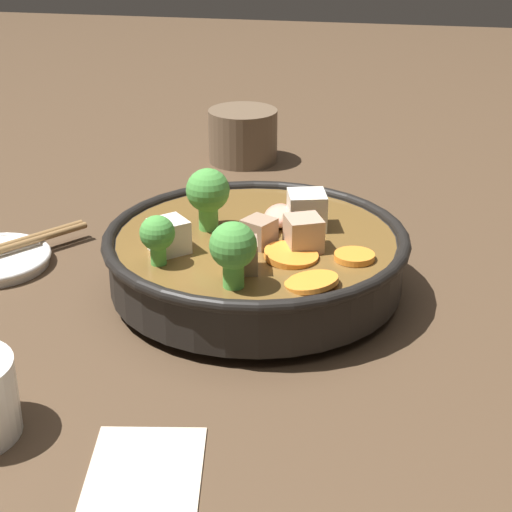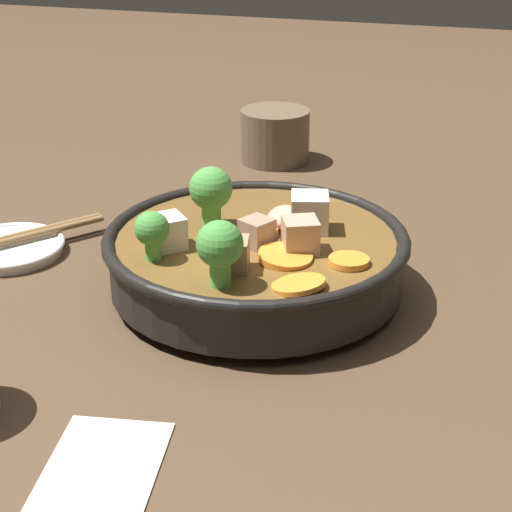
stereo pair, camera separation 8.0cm
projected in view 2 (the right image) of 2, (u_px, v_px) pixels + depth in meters
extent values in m
plane|color=#4C3826|center=(256.00, 293.00, 0.81)|extent=(3.00, 3.00, 0.00)
cylinder|color=black|center=(256.00, 288.00, 0.81)|extent=(0.15, 0.15, 0.01)
cylinder|color=black|center=(256.00, 261.00, 0.80)|extent=(0.27, 0.27, 0.05)
torus|color=black|center=(256.00, 237.00, 0.79)|extent=(0.28, 0.28, 0.01)
cylinder|color=brown|center=(256.00, 250.00, 0.80)|extent=(0.26, 0.26, 0.03)
cylinder|color=orange|center=(261.00, 232.00, 0.79)|extent=(0.04, 0.04, 0.01)
cylinder|color=orange|center=(299.00, 284.00, 0.70)|extent=(0.06, 0.06, 0.01)
cylinder|color=orange|center=(307.00, 213.00, 0.84)|extent=(0.05, 0.05, 0.01)
cylinder|color=orange|center=(285.00, 257.00, 0.75)|extent=(0.06, 0.06, 0.01)
cylinder|color=orange|center=(349.00, 261.00, 0.74)|extent=(0.04, 0.04, 0.01)
cylinder|color=#59B84C|center=(219.00, 272.00, 0.70)|extent=(0.02, 0.02, 0.02)
sphere|color=#47933D|center=(218.00, 244.00, 0.69)|extent=(0.04, 0.04, 0.04)
cylinder|color=#59B84C|center=(153.00, 249.00, 0.74)|extent=(0.01, 0.01, 0.02)
sphere|color=#47933D|center=(152.00, 228.00, 0.74)|extent=(0.03, 0.03, 0.03)
cylinder|color=#59B84C|center=(211.00, 215.00, 0.81)|extent=(0.02, 0.02, 0.02)
sphere|color=#47933D|center=(211.00, 188.00, 0.80)|extent=(0.04, 0.04, 0.04)
cube|color=silver|center=(310.00, 212.00, 0.80)|extent=(0.04, 0.04, 0.03)
cube|color=#9E7F66|center=(257.00, 232.00, 0.77)|extent=(0.03, 0.03, 0.03)
cube|color=#9E7F66|center=(235.00, 255.00, 0.72)|extent=(0.03, 0.03, 0.03)
cube|color=silver|center=(167.00, 232.00, 0.76)|extent=(0.04, 0.04, 0.03)
cube|color=tan|center=(300.00, 235.00, 0.76)|extent=(0.04, 0.04, 0.03)
ellipsoid|color=#EA9E84|center=(282.00, 217.00, 0.81)|extent=(0.05, 0.03, 0.02)
cylinder|color=white|center=(9.00, 250.00, 0.89)|extent=(0.11, 0.11, 0.01)
torus|color=white|center=(9.00, 245.00, 0.89)|extent=(0.12, 0.12, 0.01)
cylinder|color=brown|center=(275.00, 136.00, 1.16)|extent=(0.09, 0.09, 0.07)
torus|color=brown|center=(284.00, 124.00, 1.19)|extent=(0.04, 0.01, 0.04)
cube|color=beige|center=(102.00, 467.00, 0.58)|extent=(0.12, 0.09, 0.00)
cylinder|color=olive|center=(6.00, 238.00, 0.89)|extent=(0.17, 0.14, 0.01)
cylinder|color=olive|center=(9.00, 241.00, 0.88)|extent=(0.17, 0.14, 0.01)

